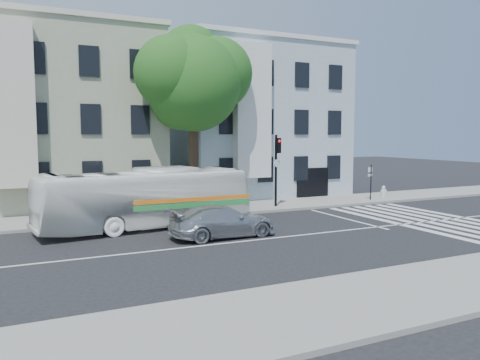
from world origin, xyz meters
TOP-DOWN VIEW (x-y plane):
  - ground at (0.00, 0.00)m, footprint 120.00×120.00m
  - sidewalk_far at (0.00, 8.00)m, footprint 80.00×4.00m
  - sidewalk_near at (0.00, -8.00)m, footprint 80.00×4.00m
  - building_left at (-7.00, 15.00)m, footprint 12.00×10.00m
  - building_right at (7.00, 15.00)m, footprint 12.00×10.00m
  - street_tree at (0.06, 8.74)m, footprint 7.30×5.90m
  - bus at (-3.80, 4.63)m, footprint 3.89×10.71m
  - sedan at (-1.30, 1.19)m, footprint 2.10×4.88m
  - hedge at (-2.93, 6.80)m, footprint 8.21×3.91m
  - traffic_signal at (4.83, 7.10)m, footprint 0.45×0.54m
  - fire_hydrant at (14.00, 7.84)m, footprint 0.45×0.26m
  - far_sign_pole at (12.04, 6.98)m, footprint 0.43×0.20m

SIDE VIEW (x-z plane):
  - ground at x=0.00m, z-range 0.00..0.00m
  - sidewalk_far at x=0.00m, z-range 0.00..0.15m
  - sidewalk_near at x=0.00m, z-range 0.00..0.15m
  - hedge at x=-2.93m, z-range 0.15..0.85m
  - fire_hydrant at x=14.00m, z-range 0.16..0.95m
  - sedan at x=-1.30m, z-range 0.00..1.40m
  - bus at x=-3.80m, z-range 0.00..2.92m
  - far_sign_pole at x=12.04m, z-range 0.48..2.86m
  - traffic_signal at x=4.83m, z-range 0.66..5.19m
  - building_left at x=-7.00m, z-range 0.00..11.00m
  - building_right at x=7.00m, z-range 0.00..11.00m
  - street_tree at x=0.06m, z-range 2.28..13.38m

